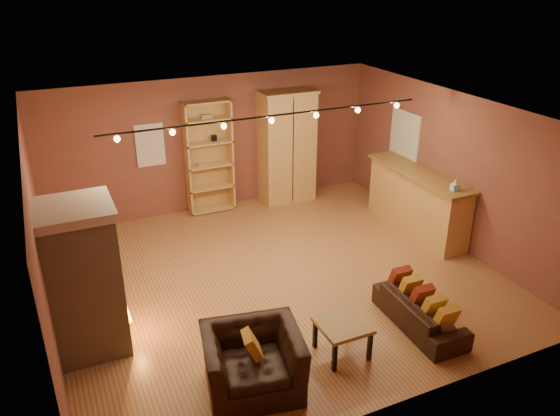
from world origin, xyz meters
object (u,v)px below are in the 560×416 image
bookcase (208,156)px  armchair (252,353)px  armoire (287,147)px  bar_counter (417,201)px  coffee_table (343,328)px  fireplace (84,279)px  loveseat (420,306)px

bookcase → armchair: bookcase is taller
armchair → armoire: bearing=71.8°
bar_counter → coffee_table: size_ratio=4.00×
fireplace → bar_counter: bearing=9.9°
bar_counter → loveseat: bearing=-126.1°
fireplace → coffee_table: 3.46m
fireplace → armoire: armoire is taller
armoire → loveseat: (-0.25, -5.04, -0.89)m
coffee_table → fireplace: bearing=152.6°
loveseat → armchair: 2.67m
bar_counter → coffee_table: bar_counter is taller
loveseat → armchair: (-2.66, -0.16, 0.18)m
bookcase → armchair: (-1.19, -5.39, -0.68)m
bookcase → bar_counter: (3.36, -2.64, -0.58)m
armoire → fireplace: bearing=-142.4°
bookcase → coffee_table: size_ratio=3.69×
bar_counter → coffee_table: (-3.22, -2.66, -0.21)m
bookcase → loveseat: bookcase is taller
fireplace → bookcase: bookcase is taller
loveseat → coffee_table: size_ratio=2.51×
bar_counter → fireplace: bearing=-170.1°
fireplace → coffee_table: size_ratio=3.31×
armchair → coffee_table: 1.34m
coffee_table → armoire: bearing=72.8°
fireplace → bar_counter: size_ratio=0.83×
bookcase → fireplace: bearing=-127.7°
fireplace → armchair: (1.69, -1.67, -0.54)m
armoire → bar_counter: armoire is taller
fireplace → loveseat: fireplace is taller
armoire → armchair: armoire is taller
loveseat → coffee_table: (-1.33, -0.06, 0.08)m
armoire → bar_counter: size_ratio=0.95×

